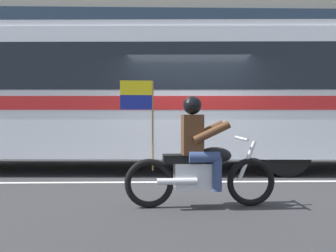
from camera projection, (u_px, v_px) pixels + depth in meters
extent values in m
plane|color=#2B2B2D|center=(188.00, 177.00, 8.23)|extent=(60.00, 60.00, 0.00)
cube|color=#A39E93|center=(176.00, 150.00, 13.32)|extent=(28.00, 3.80, 0.15)
cube|color=silver|center=(191.00, 182.00, 7.63)|extent=(26.60, 0.14, 0.01)
cube|color=#233347|center=(174.00, 26.00, 15.02)|extent=(25.76, 0.10, 1.40)
cube|color=silver|center=(119.00, 96.00, 9.32)|extent=(13.07, 3.07, 2.70)
cube|color=black|center=(119.00, 72.00, 9.30)|extent=(12.03, 3.07, 0.96)
cube|color=red|center=(119.00, 104.00, 9.33)|extent=(12.81, 3.09, 0.28)
cube|color=#BABCC3|center=(119.00, 35.00, 9.28)|extent=(12.80, 2.93, 0.16)
cylinder|color=black|center=(286.00, 152.00, 8.29)|extent=(1.04, 0.30, 1.04)
torus|color=black|center=(251.00, 182.00, 5.67)|extent=(0.69, 0.13, 0.69)
torus|color=black|center=(149.00, 183.00, 5.55)|extent=(0.69, 0.13, 0.69)
cube|color=silver|center=(197.00, 176.00, 5.60)|extent=(0.65, 0.31, 0.36)
ellipsoid|color=black|center=(215.00, 156.00, 5.61)|extent=(0.49, 0.30, 0.24)
cube|color=black|center=(183.00, 159.00, 5.58)|extent=(0.57, 0.29, 0.12)
cylinder|color=silver|center=(247.00, 161.00, 5.65)|extent=(0.28, 0.07, 0.58)
cylinder|color=silver|center=(241.00, 139.00, 5.64)|extent=(0.07, 0.64, 0.04)
cylinder|color=silver|center=(177.00, 181.00, 5.42)|extent=(0.55, 0.12, 0.09)
cube|color=#4C2D19|center=(192.00, 135.00, 5.58)|extent=(0.30, 0.37, 0.56)
sphere|color=black|center=(192.00, 105.00, 5.56)|extent=(0.26, 0.26, 0.26)
cylinder|color=navy|center=(200.00, 154.00, 5.78)|extent=(0.43, 0.17, 0.15)
cylinder|color=navy|center=(212.00, 171.00, 5.80)|extent=(0.13, 0.13, 0.46)
cylinder|color=navy|center=(204.00, 157.00, 5.42)|extent=(0.43, 0.17, 0.15)
cylinder|color=navy|center=(217.00, 174.00, 5.44)|extent=(0.13, 0.13, 0.46)
cylinder|color=#4C2D19|center=(207.00, 131.00, 5.79)|extent=(0.52, 0.14, 0.32)
cylinder|color=#4C2D19|center=(212.00, 132.00, 5.40)|extent=(0.52, 0.14, 0.32)
cylinder|color=olive|center=(153.00, 126.00, 5.53)|extent=(0.02, 0.02, 1.25)
cube|color=yellow|center=(136.00, 88.00, 5.49)|extent=(0.44, 0.04, 0.20)
cube|color=navy|center=(136.00, 102.00, 5.50)|extent=(0.44, 0.04, 0.20)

